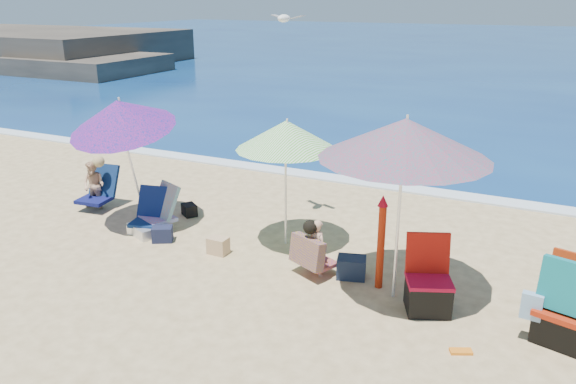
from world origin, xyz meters
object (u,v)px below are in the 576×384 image
at_px(camp_chair_right, 563,312).
at_px(person_center, 313,249).
at_px(chair_navy, 149,220).
at_px(umbrella_turquoise, 405,139).
at_px(seagull, 284,18).
at_px(umbrella_striped, 286,135).
at_px(umbrella_blue, 120,115).
at_px(person_left, 95,185).
at_px(chair_rainbow, 155,220).
at_px(furled_umbrella, 381,238).
at_px(camp_chair_left, 428,289).

xyz_separation_m(camp_chair_right, person_center, (-3.27, 0.29, 0.02)).
relative_size(chair_navy, person_center, 0.87).
bearing_deg(umbrella_turquoise, seagull, 144.85).
height_order(umbrella_striped, chair_navy, umbrella_striped).
bearing_deg(umbrella_turquoise, umbrella_blue, 175.67).
relative_size(umbrella_striped, person_center, 2.43).
bearing_deg(person_left, seagull, 15.36).
relative_size(umbrella_turquoise, camp_chair_right, 2.26).
distance_m(umbrella_turquoise, umbrella_striped, 2.26).
height_order(chair_navy, chair_rainbow, chair_rainbow).
distance_m(furled_umbrella, person_center, 1.03).
height_order(umbrella_turquoise, chair_navy, umbrella_turquoise).
xyz_separation_m(furled_umbrella, chair_navy, (-4.21, 0.23, -0.56)).
xyz_separation_m(person_left, seagull, (3.54, 0.97, 3.06)).
bearing_deg(camp_chair_right, seagull, 156.27).
distance_m(umbrella_turquoise, camp_chair_right, 2.73).
relative_size(furled_umbrella, person_left, 1.33).
distance_m(umbrella_striped, seagull, 1.98).
bearing_deg(chair_navy, umbrella_striped, 11.63).
relative_size(umbrella_blue, person_center, 2.81).
xyz_separation_m(chair_rainbow, camp_chair_left, (4.83, -0.55, 0.08)).
bearing_deg(person_left, person_center, -8.76).
height_order(chair_navy, person_left, person_left).
xyz_separation_m(umbrella_blue, furled_umbrella, (4.63, -0.23, -1.25)).
distance_m(camp_chair_left, person_left, 6.63).
distance_m(chair_rainbow, camp_chair_right, 6.43).
distance_m(umbrella_striped, furled_umbrella, 2.22).
relative_size(furled_umbrella, seagull, 2.01).
height_order(umbrella_turquoise, seagull, seagull).
height_order(umbrella_turquoise, umbrella_striped, umbrella_turquoise).
height_order(camp_chair_right, person_left, camp_chair_right).
xyz_separation_m(chair_rainbow, person_center, (3.12, -0.31, 0.21)).
bearing_deg(furled_umbrella, umbrella_turquoise, -27.18).
bearing_deg(camp_chair_right, camp_chair_left, 177.76).
height_order(umbrella_turquoise, camp_chair_right, umbrella_turquoise).
bearing_deg(seagull, furled_umbrella, -35.99).
distance_m(furled_umbrella, person_left, 5.86).
bearing_deg(umbrella_blue, chair_rainbow, 1.08).
distance_m(umbrella_blue, camp_chair_right, 7.14).
xyz_separation_m(umbrella_striped, umbrella_blue, (-2.83, -0.50, 0.16)).
height_order(umbrella_blue, chair_rainbow, umbrella_blue).
bearing_deg(person_center, person_left, 171.24).
xyz_separation_m(umbrella_turquoise, chair_rainbow, (-4.36, 0.38, -1.98)).
bearing_deg(umbrella_striped, person_center, -44.19).
xyz_separation_m(umbrella_turquoise, umbrella_striped, (-2.06, 0.87, -0.35)).
relative_size(chair_rainbow, camp_chair_right, 0.89).
distance_m(umbrella_blue, person_left, 1.99).
bearing_deg(umbrella_striped, camp_chair_right, -14.93).
bearing_deg(person_center, seagull, 127.15).
height_order(furled_umbrella, seagull, seagull).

